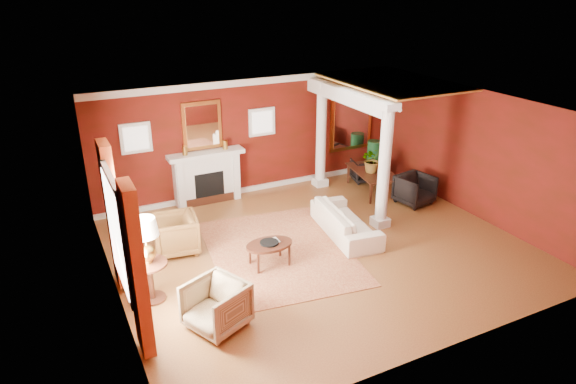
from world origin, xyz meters
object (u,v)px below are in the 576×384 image
armchair_leopard (175,232)px  coffee_table (269,246)px  sofa (346,217)px  dining_table (374,175)px  armchair_stripe (216,304)px  side_table (146,246)px

armchair_leopard → coffee_table: 1.97m
sofa → dining_table: size_ratio=1.32×
sofa → armchair_leopard: size_ratio=2.41×
armchair_leopard → dining_table: (5.40, 0.85, 0.01)m
armchair_stripe → coffee_table: 2.04m
armchair_leopard → side_table: size_ratio=0.56×
armchair_stripe → dining_table: bearing=98.5°
sofa → side_table: bearing=105.8°
armchair_stripe → coffee_table: armchair_stripe is taller
dining_table → side_table: bearing=120.6°
sofa → armchair_leopard: armchair_leopard is taller
armchair_leopard → side_table: 1.78m
sofa → armchair_leopard: bearing=83.9°
sofa → dining_table: bearing=-40.5°
sofa → side_table: (-4.29, -0.59, 0.64)m
sofa → side_table: 4.38m
armchair_stripe → side_table: 1.55m
armchair_leopard → side_table: (-0.82, -1.46, 0.62)m
armchair_leopard → coffee_table: armchair_leopard is taller
coffee_table → dining_table: size_ratio=0.58×
sofa → coffee_table: sofa is taller
coffee_table → side_table: 2.38m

